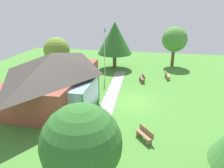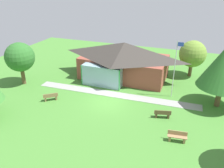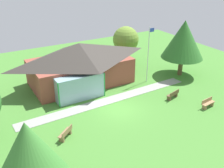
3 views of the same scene
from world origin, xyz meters
name	(u,v)px [view 3 (image 3 of 3)]	position (x,y,z in m)	size (l,w,h in m)	color
ground_plane	(119,109)	(0.00, 0.00, 0.00)	(44.00, 44.00, 0.00)	#478433
pavilion	(80,63)	(-0.75, 6.84, 2.34)	(11.47, 7.47, 4.51)	brown
footpath	(109,100)	(0.00, 1.83, 0.01)	(18.13, 1.30, 0.03)	#999993
flagpole	(148,53)	(5.86, 3.65, 3.36)	(0.64, 0.08, 6.13)	silver
bench_lawn_far_right	(208,103)	(7.27, -3.83, 0.40)	(1.54, 0.63, 0.84)	#9E7A51
bench_mid_right	(173,95)	(5.63, -0.93, 0.40)	(1.56, 0.81, 0.84)	brown
bench_mid_left	(66,133)	(-5.81, -1.76, 0.40)	(1.44, 1.29, 0.84)	olive
tree_lawn_corner	(29,153)	(-9.47, -6.83, 3.62)	(4.10, 4.10, 5.49)	brown
tree_behind_pavilion_right	(126,40)	(7.25, 10.35, 2.96)	(3.35, 3.35, 4.65)	brown
tree_east_hedge	(183,39)	(10.37, 3.26, 4.27)	(4.74, 4.74, 6.42)	brown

